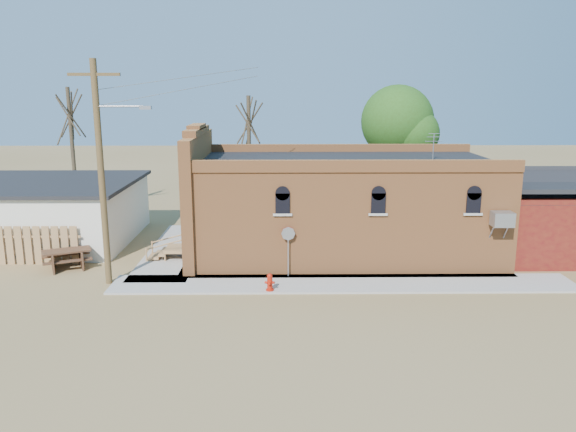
{
  "coord_description": "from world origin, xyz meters",
  "views": [
    {
      "loc": [
        -1.03,
        -20.94,
        7.83
      ],
      "look_at": [
        -0.76,
        3.12,
        2.4
      ],
      "focal_mm": 35.0,
      "sensor_mm": 36.0,
      "label": 1
    }
  ],
  "objects_px": {
    "fire_hydrant": "(270,282)",
    "stop_sign": "(288,238)",
    "utility_pole": "(102,169)",
    "trash_barrel": "(194,244)",
    "brick_bar": "(337,206)",
    "picnic_table": "(67,256)"
  },
  "relations": [
    {
      "from": "stop_sign",
      "to": "picnic_table",
      "type": "relative_size",
      "value": 0.86
    },
    {
      "from": "utility_pole",
      "to": "stop_sign",
      "type": "relative_size",
      "value": 4.18
    },
    {
      "from": "brick_bar",
      "to": "fire_hydrant",
      "type": "distance_m",
      "value": 6.6
    },
    {
      "from": "brick_bar",
      "to": "stop_sign",
      "type": "relative_size",
      "value": 7.61
    },
    {
      "from": "brick_bar",
      "to": "picnic_table",
      "type": "height_order",
      "value": "brick_bar"
    },
    {
      "from": "stop_sign",
      "to": "fire_hydrant",
      "type": "bearing_deg",
      "value": -92.89
    },
    {
      "from": "stop_sign",
      "to": "picnic_table",
      "type": "xyz_separation_m",
      "value": [
        -9.89,
        1.4,
        -1.18
      ]
    },
    {
      "from": "brick_bar",
      "to": "utility_pole",
      "type": "relative_size",
      "value": 1.82
    },
    {
      "from": "fire_hydrant",
      "to": "picnic_table",
      "type": "distance_m",
      "value": 9.68
    },
    {
      "from": "stop_sign",
      "to": "trash_barrel",
      "type": "height_order",
      "value": "stop_sign"
    },
    {
      "from": "utility_pole",
      "to": "picnic_table",
      "type": "relative_size",
      "value": 3.6
    },
    {
      "from": "stop_sign",
      "to": "picnic_table",
      "type": "height_order",
      "value": "stop_sign"
    },
    {
      "from": "utility_pole",
      "to": "trash_barrel",
      "type": "relative_size",
      "value": 10.13
    },
    {
      "from": "brick_bar",
      "to": "picnic_table",
      "type": "relative_size",
      "value": 6.56
    },
    {
      "from": "trash_barrel",
      "to": "picnic_table",
      "type": "relative_size",
      "value": 0.36
    },
    {
      "from": "brick_bar",
      "to": "fire_hydrant",
      "type": "relative_size",
      "value": 23.23
    },
    {
      "from": "fire_hydrant",
      "to": "stop_sign",
      "type": "bearing_deg",
      "value": 92.0
    },
    {
      "from": "fire_hydrant",
      "to": "brick_bar",
      "type": "bearing_deg",
      "value": 84.85
    },
    {
      "from": "fire_hydrant",
      "to": "trash_barrel",
      "type": "xyz_separation_m",
      "value": [
        -3.79,
        5.3,
        0.1
      ]
    },
    {
      "from": "utility_pole",
      "to": "trash_barrel",
      "type": "xyz_separation_m",
      "value": [
        2.84,
        4.12,
        -4.25
      ]
    },
    {
      "from": "stop_sign",
      "to": "trash_barrel",
      "type": "relative_size",
      "value": 2.43
    },
    {
      "from": "brick_bar",
      "to": "trash_barrel",
      "type": "distance_m",
      "value": 7.18
    }
  ]
}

